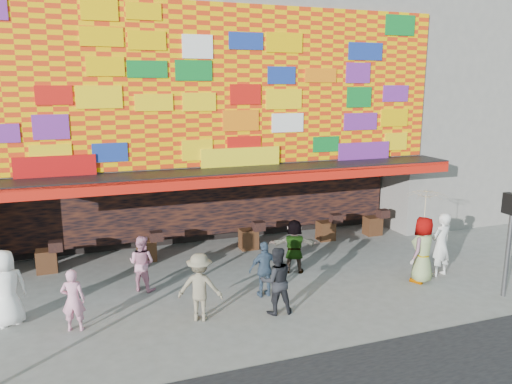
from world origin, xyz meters
The scene contains 14 objects.
ground centered at (0.00, 0.00, 0.00)m, with size 90.00×90.00×0.00m, color slate.
shop_building centered at (0.00, 8.18, 5.23)m, with size 15.20×9.40×10.00m.
neighbor_right centered at (13.00, 8.00, 6.00)m, with size 11.00×8.00×12.00m, color gray.
signal_right centered at (6.20, -1.50, 1.86)m, with size 0.22×0.20×3.00m.
ped_a centered at (-6.17, 1.20, 0.92)m, with size 0.90×0.59×1.84m, color white.
ped_b centered at (-4.72, 0.39, 0.75)m, with size 0.54×0.36×1.49m, color pink.
ped_c centered at (0.02, -0.36, 0.86)m, with size 0.83×0.65×1.71m, color black.
ped_d centered at (-1.84, -0.07, 0.84)m, with size 1.08×0.62×1.68m, color #7E735B.
ped_e centered at (0.12, 0.70, 0.76)m, with size 0.89×0.37×1.53m, color #394D64.
ped_f centered at (1.58, 2.04, 0.83)m, with size 1.53×0.49×1.65m, color gray.
ped_g centered at (4.76, 0.11, 0.96)m, with size 0.94×0.61×1.93m, color gray.
ped_h centered at (5.58, 0.34, 0.96)m, with size 0.70×0.46×1.92m, color silver.
ped_i centered at (-2.93, 2.24, 0.78)m, with size 0.76×0.59×1.56m, color pink.
parasol centered at (4.76, 0.11, 2.22)m, with size 1.35×1.36×1.99m.
Camera 1 is at (-4.38, -11.09, 5.59)m, focal length 35.00 mm.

